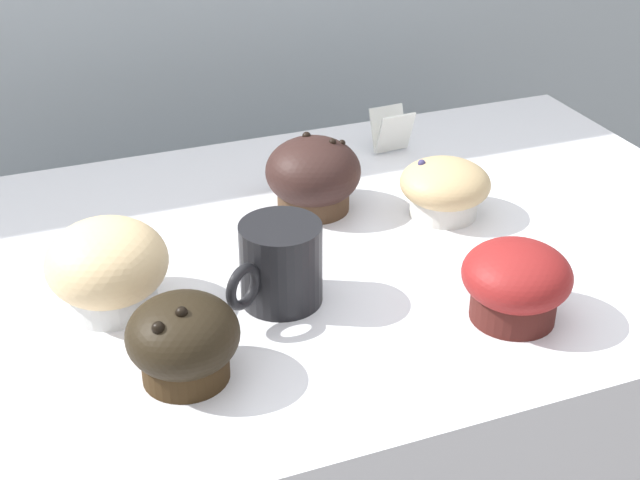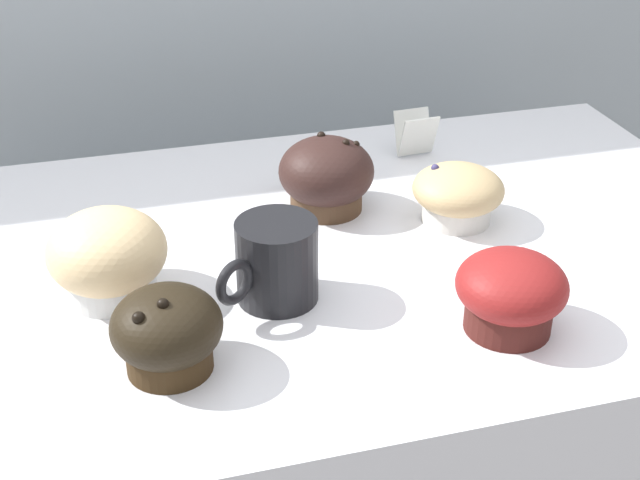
{
  "view_description": "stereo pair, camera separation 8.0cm",
  "coord_description": "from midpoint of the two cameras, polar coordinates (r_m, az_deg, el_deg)",
  "views": [
    {
      "loc": [
        -0.32,
        -0.8,
        1.44
      ],
      "look_at": [
        -0.03,
        -0.06,
        0.98
      ],
      "focal_mm": 50.0,
      "sensor_mm": 36.0,
      "label": 1
    },
    {
      "loc": [
        -0.25,
        -0.83,
        1.44
      ],
      "look_at": [
        -0.03,
        -0.06,
        0.98
      ],
      "focal_mm": 50.0,
      "sensor_mm": 36.0,
      "label": 2
    }
  ],
  "objects": [
    {
      "name": "muffin_front_center",
      "position": [
        0.87,
        9.89,
        -2.74
      ],
      "size": [
        0.11,
        0.11,
        0.08
      ],
      "color": "#471A16",
      "rests_on": "display_counter"
    },
    {
      "name": "muffin_front_right",
      "position": [
        1.06,
        -2.6,
        4.06
      ],
      "size": [
        0.11,
        0.11,
        0.09
      ],
      "color": "#483120",
      "rests_on": "display_counter"
    },
    {
      "name": "wall_back",
      "position": [
        1.54,
        -9.29,
        9.07
      ],
      "size": [
        3.2,
        0.1,
        1.8
      ],
      "primitive_type": "cube",
      "color": "#A8B2B7",
      "rests_on": "ground"
    },
    {
      "name": "coffee_cup",
      "position": [
        0.88,
        -5.18,
        -1.5
      ],
      "size": [
        0.11,
        0.09,
        0.09
      ],
      "color": "black",
      "rests_on": "display_counter"
    },
    {
      "name": "price_card",
      "position": [
        1.21,
        2.72,
        6.98
      ],
      "size": [
        0.05,
        0.04,
        0.06
      ],
      "color": "white",
      "rests_on": "display_counter"
    },
    {
      "name": "muffin_back_left",
      "position": [
        1.05,
        5.85,
        3.29
      ],
      "size": [
        0.11,
        0.11,
        0.07
      ],
      "color": "silver",
      "rests_on": "display_counter"
    },
    {
      "name": "muffin_front_left",
      "position": [
        0.8,
        -11.61,
        -6.41
      ],
      "size": [
        0.1,
        0.1,
        0.08
      ],
      "color": "#332311",
      "rests_on": "display_counter"
    },
    {
      "name": "muffin_back_right",
      "position": [
        0.91,
        -15.91,
        -1.8
      ],
      "size": [
        0.12,
        0.12,
        0.09
      ],
      "color": "white",
      "rests_on": "display_counter"
    }
  ]
}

